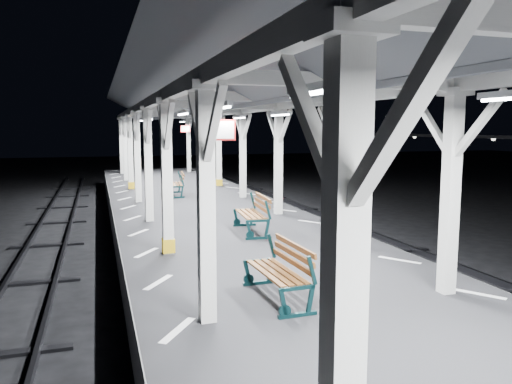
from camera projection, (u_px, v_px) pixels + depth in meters
name	position (u px, v px, depth m)	size (l,w,h in m)	color
ground	(288.00, 321.00, 9.63)	(120.00, 120.00, 0.00)	black
platform	(288.00, 296.00, 9.57)	(6.00, 50.00, 1.00)	black
hazard_stripes_left	(158.00, 282.00, 8.77)	(1.00, 48.00, 0.01)	silver
hazard_stripes_right	(399.00, 260.00, 10.24)	(1.00, 48.00, 0.01)	silver
track_left	(2.00, 352.00, 8.12)	(2.20, 60.00, 0.16)	#2D2D33
track_right	(497.00, 291.00, 11.13)	(2.20, 60.00, 0.16)	#2D2D33
canopy	(290.00, 80.00, 9.03)	(5.40, 49.00, 4.65)	silver
bench_near	(282.00, 269.00, 7.88)	(0.68, 1.68, 0.90)	black
bench_mid	(255.00, 213.00, 12.95)	(0.81, 1.83, 0.96)	black
bench_far	(178.00, 183.00, 20.11)	(0.80, 1.75, 0.92)	black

